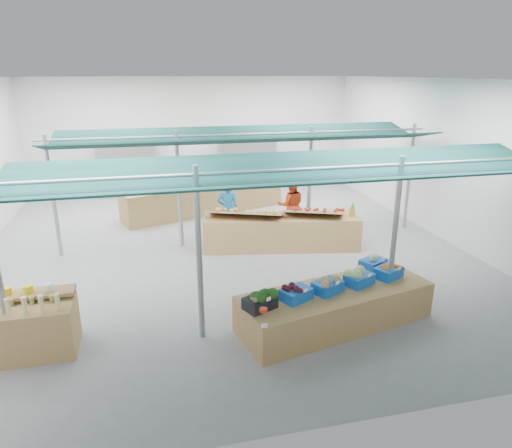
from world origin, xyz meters
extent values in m
plane|color=slate|center=(0.00, 0.00, 0.00)|extent=(13.00, 13.00, 0.00)
plane|color=silver|center=(0.00, 0.00, 4.20)|extent=(13.00, 13.00, 0.00)
plane|color=silver|center=(0.00, 6.50, 2.10)|extent=(12.00, 0.00, 12.00)
plane|color=silver|center=(6.00, 0.00, 2.10)|extent=(0.00, 13.00, 13.00)
cylinder|color=gray|center=(-4.00, 0.50, 1.50)|extent=(0.10, 0.10, 3.00)
cylinder|color=gray|center=(-1.00, -4.00, 1.50)|extent=(0.10, 0.10, 3.00)
cylinder|color=gray|center=(-1.00, 0.50, 1.50)|extent=(0.10, 0.10, 3.00)
cylinder|color=gray|center=(2.50, -4.00, 1.50)|extent=(0.10, 0.10, 3.00)
cylinder|color=gray|center=(2.50, 0.50, 1.50)|extent=(0.10, 0.10, 3.00)
cylinder|color=gray|center=(5.50, 0.50, 1.50)|extent=(0.10, 0.10, 3.00)
cylinder|color=gray|center=(0.75, -4.00, 2.85)|extent=(10.00, 0.06, 0.06)
cylinder|color=gray|center=(0.75, 0.50, 2.85)|extent=(10.00, 0.06, 0.06)
cube|color=black|center=(0.75, -4.65, 2.78)|extent=(9.50, 1.28, 0.30)
cube|color=black|center=(0.75, -3.35, 2.78)|extent=(9.50, 1.28, 0.30)
cube|color=black|center=(0.75, -0.15, 2.78)|extent=(9.50, 1.28, 0.30)
cube|color=black|center=(0.75, 1.15, 2.78)|extent=(9.50, 1.28, 0.30)
cube|color=#B23F33|center=(-2.50, 6.00, 1.00)|extent=(2.00, 0.50, 2.00)
cube|color=#B23F33|center=(2.00, 6.00, 1.00)|extent=(2.00, 0.50, 2.00)
cube|color=olive|center=(-3.99, -3.84, 0.42)|extent=(1.91, 0.85, 0.85)
cube|color=#997247|center=(-3.99, -3.58, 0.92)|extent=(1.91, 0.37, 0.06)
cube|color=olive|center=(1.38, -4.14, 0.34)|extent=(3.70, 1.93, 0.69)
cube|color=olive|center=(1.50, -0.26, 0.43)|extent=(4.07, 1.66, 0.85)
cube|color=olive|center=(-0.03, 3.35, 0.48)|extent=(5.35, 2.65, 0.95)
imported|color=#1866A1|center=(0.30, 0.84, 0.79)|extent=(0.64, 0.48, 1.59)
imported|color=#B33416|center=(2.10, 0.84, 0.79)|extent=(0.87, 0.73, 1.59)
cube|color=black|center=(-0.10, -4.48, 0.79)|extent=(0.60, 0.53, 0.20)
cube|color=white|center=(0.00, -4.68, 0.95)|extent=(0.08, 0.04, 0.06)
cube|color=#1050B4|center=(0.57, -4.33, 0.79)|extent=(0.60, 0.53, 0.20)
cube|color=white|center=(0.67, -4.53, 0.95)|extent=(0.08, 0.04, 0.06)
cube|color=#1050B4|center=(1.19, -4.19, 0.79)|extent=(0.60, 0.53, 0.20)
cube|color=white|center=(1.29, -4.38, 0.95)|extent=(0.08, 0.04, 0.06)
cube|color=#1050B4|center=(1.86, -4.03, 0.79)|extent=(0.60, 0.53, 0.20)
cube|color=white|center=(1.96, -4.23, 0.95)|extent=(0.08, 0.04, 0.06)
cube|color=#1050B4|center=(2.53, -3.88, 0.79)|extent=(0.60, 0.53, 0.20)
cube|color=white|center=(2.62, -4.08, 0.95)|extent=(0.08, 0.04, 0.06)
sphere|color=brown|center=(-0.21, -4.63, 0.93)|extent=(0.09, 0.09, 0.09)
sphere|color=brown|center=(-0.26, -4.65, 0.97)|extent=(0.06, 0.06, 0.06)
cylinder|color=red|center=(-0.24, -5.27, 1.10)|extent=(0.12, 0.12, 0.05)
cube|color=white|center=(-0.24, -5.33, 0.88)|extent=(0.10, 0.01, 0.07)
cube|color=#997247|center=(0.55, -0.18, 0.97)|extent=(2.02, 1.33, 0.26)
cube|color=#997247|center=(2.27, -0.50, 0.97)|extent=(1.65, 1.18, 0.26)
cylinder|color=#8C6019|center=(3.24, -0.68, 0.96)|extent=(0.14, 0.14, 0.22)
cone|color=#26661E|center=(3.24, -0.68, 1.15)|extent=(0.12, 0.12, 0.18)
cube|color=#1050B4|center=(2.43, -3.45, 0.79)|extent=(0.61, 0.55, 0.20)
cube|color=white|center=(2.54, -3.64, 0.95)|extent=(0.07, 0.05, 0.06)
camera|label=1|loc=(-1.67, -10.91, 4.35)|focal=32.00mm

